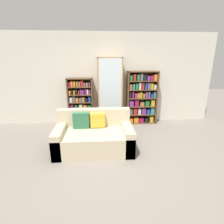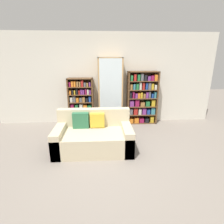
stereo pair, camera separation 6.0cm
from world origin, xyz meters
name	(u,v)px [view 2 (the right image)]	position (x,y,z in m)	size (l,w,h in m)	color
ground_plane	(109,158)	(0.00, 0.00, 0.00)	(16.00, 16.00, 0.00)	gray
wall_back	(106,79)	(0.00, 2.23, 1.35)	(6.67, 0.06, 2.70)	silver
couch	(94,136)	(-0.33, 0.43, 0.29)	(1.66, 0.97, 0.84)	beige
bookshelf_left	(81,103)	(-0.77, 2.03, 0.68)	(0.74, 0.32, 1.41)	brown
display_cabinet	(110,92)	(0.13, 2.01, 0.99)	(0.72, 0.36, 1.99)	tan
bookshelf_right	(142,98)	(1.10, 2.03, 0.79)	(0.92, 0.32, 1.60)	brown
wine_bottle	(128,125)	(0.60, 1.44, 0.14)	(0.09, 0.09, 0.35)	#143819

